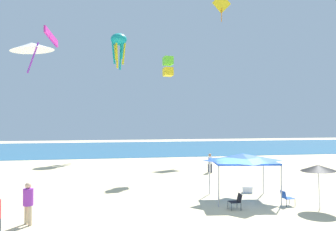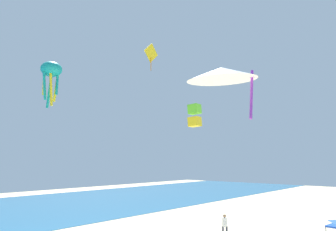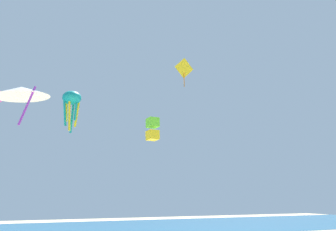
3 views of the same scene
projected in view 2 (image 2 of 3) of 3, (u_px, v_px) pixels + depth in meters
ocean_strip at (44, 206)px, 40.89m from camera, size 120.00×28.93×0.02m
person_far_stroller at (225, 223)px, 24.78m from camera, size 0.40×0.40×1.69m
kite_box_lime at (195, 115)px, 23.27m from camera, size 0.89×0.93×1.72m
kite_diamond_yellow at (151, 54)px, 41.72m from camera, size 2.70×0.30×3.85m
kite_delta_white at (222, 74)px, 10.81m from camera, size 3.04×3.02×2.05m
kite_octopus_teal at (51, 72)px, 30.98m from camera, size 2.08×2.08×4.61m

